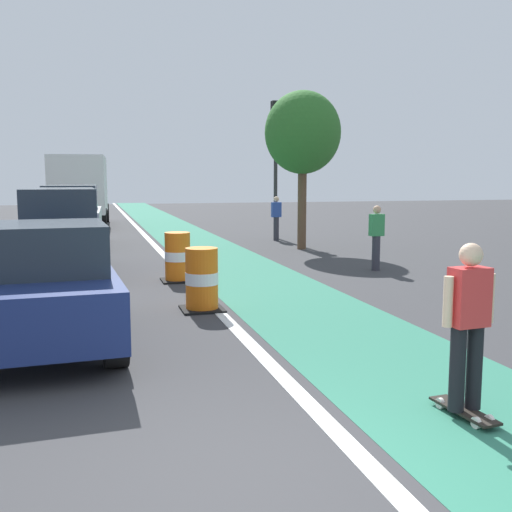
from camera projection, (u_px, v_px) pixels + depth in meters
ground_plane at (267, 492)px, 4.45m from camera, size 100.00×100.00×0.00m
bike_lane_strip at (227, 262)px, 16.55m from camera, size 2.50×80.00×0.01m
lane_divider_stripe at (173, 264)px, 16.16m from camera, size 0.20×80.00×0.01m
skateboarder_on_lane at (468, 325)px, 5.72m from camera, size 0.57×0.82×1.69m
parked_sedan_nearest at (43, 287)px, 8.16m from camera, size 2.10×4.20×1.70m
parked_suv_second at (60, 231)px, 14.39m from camera, size 2.02×4.65×2.04m
parked_suv_third at (72, 216)px, 20.00m from camera, size 2.04×4.66×2.04m
traffic_barrel_front at (202, 280)px, 10.48m from camera, size 0.73×0.73×1.09m
traffic_barrel_mid at (178, 257)px, 13.42m from camera, size 0.73×0.73×1.09m
delivery_truck_down_block at (81, 187)px, 28.29m from camera, size 2.66×7.70×3.23m
traffic_light_corner at (276, 145)px, 22.61m from camera, size 0.41×0.32×5.10m
pedestrian_crossing at (376, 236)px, 14.96m from camera, size 0.34×0.20×1.61m
pedestrian_waiting at (276, 217)px, 22.08m from camera, size 0.34×0.20×1.61m
street_tree_sidewalk at (303, 133)px, 19.08m from camera, size 2.40×2.40×5.00m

